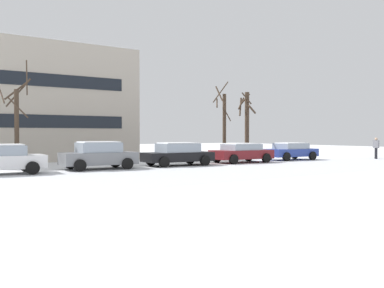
# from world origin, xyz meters

# --- Properties ---
(parked_car_white) EXTENTS (4.18, 2.29, 1.46)m
(parked_car_white) POSITION_xyz_m (2.67, 7.74, 0.75)
(parked_car_white) COLOR white
(parked_car_white) RESTS_ON ground
(parked_car_gray) EXTENTS (4.12, 2.24, 1.55)m
(parked_car_gray) POSITION_xyz_m (7.74, 7.92, 0.78)
(parked_car_gray) COLOR slate
(parked_car_gray) RESTS_ON ground
(parked_car_black) EXTENTS (4.42, 2.19, 1.43)m
(parked_car_black) POSITION_xyz_m (12.81, 7.79, 0.73)
(parked_car_black) COLOR black
(parked_car_black) RESTS_ON ground
(parked_car_maroon) EXTENTS (4.33, 2.29, 1.33)m
(parked_car_maroon) POSITION_xyz_m (17.87, 7.72, 0.69)
(parked_car_maroon) COLOR maroon
(parked_car_maroon) RESTS_ON ground
(parked_car_blue) EXTENTS (4.15, 2.23, 1.31)m
(parked_car_blue) POSITION_xyz_m (22.94, 7.96, 0.68)
(parked_car_blue) COLOR #283D93
(parked_car_blue) RESTS_ON ground
(pedestrian_crossing) EXTENTS (0.35, 0.44, 1.68)m
(pedestrian_crossing) POSITION_xyz_m (29.57, 5.20, 0.98)
(pedestrian_crossing) COLOR black
(pedestrian_crossing) RESTS_ON ground
(tree_far_left) EXTENTS (1.75, 1.73, 6.11)m
(tree_far_left) POSITION_xyz_m (4.12, 11.20, 2.65)
(tree_far_left) COLOR #423326
(tree_far_left) RESTS_ON ground
(tree_far_mid) EXTENTS (1.47, 1.50, 5.31)m
(tree_far_mid) POSITION_xyz_m (21.44, 11.28, 2.89)
(tree_far_mid) COLOR #423326
(tree_far_mid) RESTS_ON ground
(tree_far_right) EXTENTS (1.69, 1.35, 6.18)m
(tree_far_right) POSITION_xyz_m (19.51, 11.79, 2.83)
(tree_far_right) COLOR #423326
(tree_far_right) RESTS_ON ground
(building_far_right) EXTENTS (15.16, 9.45, 8.57)m
(building_far_right) POSITION_xyz_m (6.28, 19.88, 4.28)
(building_far_right) COLOR #B2A899
(building_far_right) RESTS_ON ground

